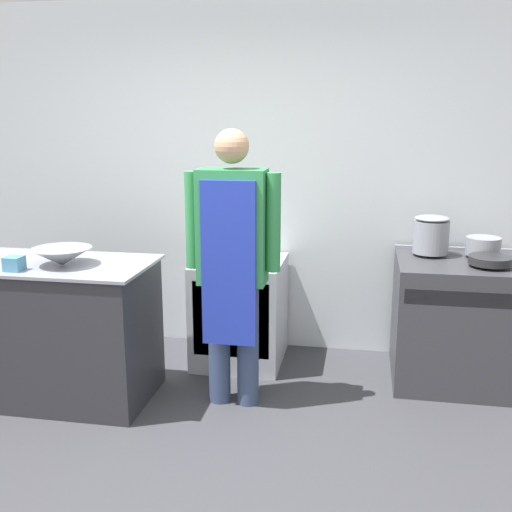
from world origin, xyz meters
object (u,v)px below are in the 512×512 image
at_px(saute_pan, 490,260).
at_px(mixing_bowl, 62,257).
at_px(sauce_pot, 483,246).
at_px(plastic_tub, 14,264).
at_px(fridge_unit, 240,311).
at_px(stock_pot, 431,234).
at_px(person_cook, 232,254).
at_px(stove, 455,321).

bearing_deg(saute_pan, mixing_bowl, -166.53).
bearing_deg(sauce_pot, plastic_tub, -159.44).
bearing_deg(mixing_bowl, fridge_unit, 41.53).
bearing_deg(fridge_unit, stock_pot, 2.52).
distance_m(fridge_unit, sauce_pot, 1.81).
bearing_deg(stock_pot, saute_pan, -37.18).
xyz_separation_m(person_cook, mixing_bowl, (-1.06, -0.16, -0.02)).
xyz_separation_m(stove, mixing_bowl, (-2.51, -0.78, 0.54)).
xyz_separation_m(mixing_bowl, sauce_pot, (2.68, 0.91, -0.02)).
distance_m(person_cook, sauce_pot, 1.79).
relative_size(fridge_unit, sauce_pot, 3.34).
bearing_deg(plastic_tub, stock_pot, 23.14).
bearing_deg(stock_pot, person_cook, -149.27).
relative_size(saute_pan, sauce_pot, 1.18).
height_order(plastic_tub, sauce_pot, sauce_pot).
distance_m(fridge_unit, saute_pan, 1.81).
bearing_deg(plastic_tub, sauce_pot, 20.56).
height_order(person_cook, saute_pan, person_cook).
height_order(plastic_tub, saute_pan, plastic_tub).
relative_size(mixing_bowl, stock_pot, 1.40).
bearing_deg(sauce_pot, saute_pan, -90.00).
xyz_separation_m(stove, stock_pot, (-0.19, 0.14, 0.59)).
xyz_separation_m(mixing_bowl, saute_pan, (2.68, 0.64, -0.06)).
xyz_separation_m(mixing_bowl, plastic_tub, (-0.22, -0.18, -0.01)).
bearing_deg(stock_pot, stove, -35.86).
distance_m(mixing_bowl, plastic_tub, 0.28).
height_order(fridge_unit, person_cook, person_cook).
bearing_deg(person_cook, stove, 23.00).
xyz_separation_m(stove, saute_pan, (0.17, -0.13, 0.48)).
xyz_separation_m(stove, person_cook, (-1.45, -0.62, 0.56)).
height_order(mixing_bowl, stock_pot, stock_pot).
xyz_separation_m(plastic_tub, stock_pot, (2.55, 1.09, 0.06)).
xyz_separation_m(stove, plastic_tub, (-2.73, -0.95, 0.53)).
bearing_deg(saute_pan, stove, 141.38).
bearing_deg(sauce_pot, stock_pot, 180.00).
distance_m(plastic_tub, stock_pot, 2.77).
xyz_separation_m(stock_pot, sauce_pot, (0.35, 0.00, -0.07)).
bearing_deg(mixing_bowl, person_cook, 8.49).
bearing_deg(stock_pot, sauce_pot, 0.00).
height_order(stove, saute_pan, saute_pan).
relative_size(stock_pot, sauce_pot, 1.14).
distance_m(stock_pot, saute_pan, 0.46).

